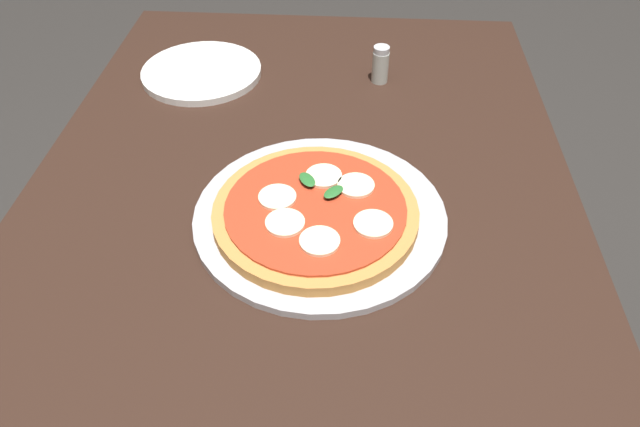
{
  "coord_description": "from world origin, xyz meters",
  "views": [
    {
      "loc": [
        0.58,
        0.08,
        1.38
      ],
      "look_at": [
        -0.05,
        0.04,
        0.79
      ],
      "focal_mm": 32.85,
      "sensor_mm": 36.0,
      "label": 1
    }
  ],
  "objects_px": {
    "pizza": "(316,212)",
    "pepper_shaker": "(380,65)",
    "serving_tray": "(320,215)",
    "dining_table": "(295,288)",
    "plate_white": "(202,72)"
  },
  "relations": [
    {
      "from": "dining_table",
      "to": "pepper_shaker",
      "type": "bearing_deg",
      "value": 164.45
    },
    {
      "from": "dining_table",
      "to": "serving_tray",
      "type": "distance_m",
      "value": 0.13
    },
    {
      "from": "pizza",
      "to": "pepper_shaker",
      "type": "height_order",
      "value": "pepper_shaker"
    },
    {
      "from": "pizza",
      "to": "serving_tray",
      "type": "bearing_deg",
      "value": 154.01
    },
    {
      "from": "pizza",
      "to": "plate_white",
      "type": "distance_m",
      "value": 0.49
    },
    {
      "from": "serving_tray",
      "to": "pepper_shaker",
      "type": "bearing_deg",
      "value": 167.42
    },
    {
      "from": "serving_tray",
      "to": "pepper_shaker",
      "type": "height_order",
      "value": "pepper_shaker"
    },
    {
      "from": "dining_table",
      "to": "pizza",
      "type": "height_order",
      "value": "pizza"
    },
    {
      "from": "serving_tray",
      "to": "plate_white",
      "type": "relative_size",
      "value": 1.57
    },
    {
      "from": "pepper_shaker",
      "to": "dining_table",
      "type": "bearing_deg",
      "value": -15.55
    },
    {
      "from": "serving_tray",
      "to": "plate_white",
      "type": "bearing_deg",
      "value": -146.6
    },
    {
      "from": "dining_table",
      "to": "pepper_shaker",
      "type": "height_order",
      "value": "pepper_shaker"
    },
    {
      "from": "serving_tray",
      "to": "pizza",
      "type": "height_order",
      "value": "pizza"
    },
    {
      "from": "pizza",
      "to": "plate_white",
      "type": "bearing_deg",
      "value": -147.83
    },
    {
      "from": "dining_table",
      "to": "plate_white",
      "type": "distance_m",
      "value": 0.52
    }
  ]
}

